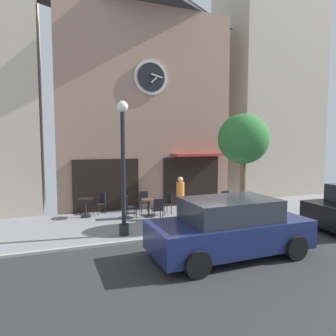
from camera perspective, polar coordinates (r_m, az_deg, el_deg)
name	(u,v)px	position (r m, az deg, el deg)	size (l,w,h in m)	color
ground_plane	(222,237)	(10.15, 10.19, -12.75)	(25.28, 9.98, 0.13)	gray
clock_building	(142,83)	(15.57, -4.99, 15.66)	(8.22, 4.31, 11.48)	#9E7A66
neighbor_building_right	(266,90)	(19.72, 18.08, 13.80)	(5.46, 4.04, 12.32)	beige
street_lamp	(123,168)	(9.82, -8.48, 0.00)	(0.36, 0.36, 4.35)	black
street_tree	(244,140)	(11.59, 14.10, 5.23)	(1.95, 1.76, 4.09)	brown
cafe_table_near_door	(86,205)	(12.74, -15.33, -6.73)	(0.62, 0.62, 0.77)	black
cafe_table_rightmost	(149,205)	(12.38, -3.66, -6.98)	(0.64, 0.64, 0.73)	black
cafe_table_leftmost	(236,204)	(12.84, 12.70, -6.63)	(0.61, 0.61, 0.75)	black
cafe_chair_by_entrance	(255,203)	(13.14, 16.19, -6.29)	(0.41, 0.41, 0.90)	black
cafe_chair_right_end	(217,202)	(12.87, 9.18, -6.40)	(0.53, 0.53, 0.90)	black
cafe_chair_facing_street	(101,201)	(13.22, -12.56, -6.15)	(0.52, 0.52, 0.90)	black
cafe_chair_outer	(144,200)	(13.20, -4.55, -6.07)	(0.42, 0.42, 0.90)	black
cafe_chair_near_lamp	(158,208)	(11.61, -1.93, -7.59)	(0.42, 0.42, 0.90)	black
cafe_chair_mid_row	(167,202)	(12.77, -0.12, -6.42)	(0.47, 0.47, 0.90)	black
cafe_chair_curbside	(226,199)	(13.53, 11.00, -5.87)	(0.43, 0.43, 0.90)	black
cafe_chair_near_tree	(129,205)	(12.23, -7.33, -6.98)	(0.43, 0.43, 0.90)	black
pedestrian_orange	(180,197)	(12.10, 2.34, -5.46)	(0.44, 0.44, 1.67)	#2D2D38
parked_car_navy	(230,228)	(8.37, 11.57, -11.01)	(4.33, 2.08, 1.55)	navy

